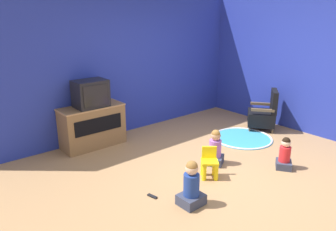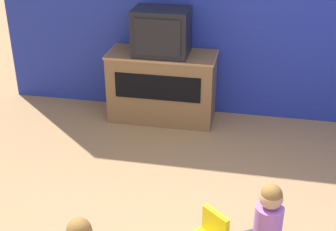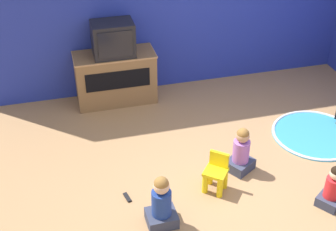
# 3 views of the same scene
# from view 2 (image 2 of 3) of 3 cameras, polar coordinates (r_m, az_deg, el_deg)

# --- Properties ---
(tv_cabinet) EXTENTS (1.15, 0.50, 0.75)m
(tv_cabinet) POSITION_cam_2_polar(r_m,az_deg,el_deg) (5.07, -0.70, 3.68)
(tv_cabinet) COLOR brown
(tv_cabinet) RESTS_ON ground_plane
(television) EXTENTS (0.57, 0.42, 0.48)m
(television) POSITION_cam_2_polar(r_m,az_deg,el_deg) (4.84, -0.80, 10.15)
(television) COLOR black
(television) RESTS_ON tv_cabinet
(child_watching_right) EXTENTS (0.39, 0.38, 0.58)m
(child_watching_right) POSITION_cam_2_polar(r_m,az_deg,el_deg) (3.37, 12.08, -12.96)
(child_watching_right) COLOR #33384C
(child_watching_right) RESTS_ON ground_plane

